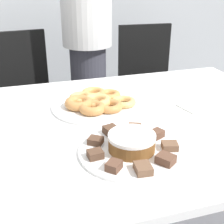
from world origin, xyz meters
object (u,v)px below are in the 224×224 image
(plate_cake, at_px, (131,151))
(plate_donuts, at_px, (97,105))
(person_standing, at_px, (87,38))
(frosted_cake, at_px, (132,142))
(napkin, at_px, (196,106))
(office_chair_right, at_px, (149,92))
(office_chair_left, at_px, (25,106))

(plate_cake, relative_size, plate_donuts, 0.88)
(person_standing, relative_size, frosted_cake, 10.42)
(plate_cake, relative_size, frosted_cake, 2.24)
(plate_cake, relative_size, napkin, 2.14)
(frosted_cake, height_order, napkin, frosted_cake)
(plate_donuts, height_order, frosted_cake, frosted_cake)
(person_standing, xyz_separation_m, frosted_cake, (-0.13, -1.21, -0.10))
(office_chair_right, height_order, napkin, office_chair_right)
(office_chair_right, bearing_deg, person_standing, -179.41)
(office_chair_right, bearing_deg, plate_donuts, -122.95)
(plate_donuts, distance_m, napkin, 0.44)
(office_chair_right, xyz_separation_m, frosted_cake, (-0.58, -1.18, 0.33))
(frosted_cake, bearing_deg, person_standing, 83.83)
(office_chair_right, distance_m, plate_donuts, 1.02)
(office_chair_left, xyz_separation_m, plate_cake, (0.32, -1.18, 0.29))
(person_standing, relative_size, napkin, 9.95)
(person_standing, bearing_deg, plate_donuts, -100.08)
(office_chair_left, relative_size, office_chair_right, 1.00)
(office_chair_right, xyz_separation_m, plate_cake, (-0.58, -1.18, 0.29))
(office_chair_right, xyz_separation_m, plate_donuts, (-0.59, -0.78, 0.29))
(office_chair_left, xyz_separation_m, office_chair_right, (0.90, 0.00, 0.00))
(office_chair_left, relative_size, frosted_cake, 5.83)
(office_chair_left, distance_m, office_chair_right, 0.90)
(plate_cake, xyz_separation_m, frosted_cake, (0.00, 0.00, 0.03))
(frosted_cake, distance_m, napkin, 0.49)
(plate_cake, height_order, plate_donuts, same)
(office_chair_right, relative_size, frosted_cake, 5.83)
(person_standing, distance_m, plate_cake, 1.22)
(person_standing, height_order, frosted_cake, person_standing)
(person_standing, height_order, office_chair_left, person_standing)
(plate_cake, bearing_deg, napkin, 33.59)
(frosted_cake, bearing_deg, napkin, 33.59)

